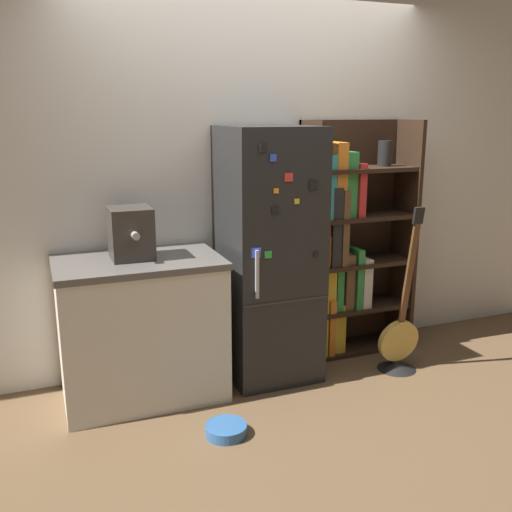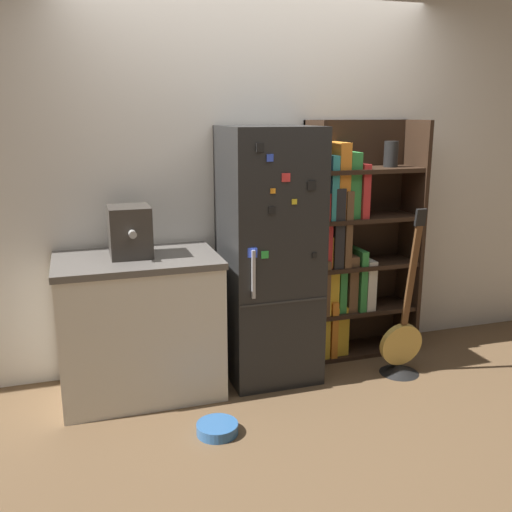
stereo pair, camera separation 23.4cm
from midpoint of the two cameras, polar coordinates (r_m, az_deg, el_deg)
name	(u,v)px [view 2 (the right image)]	position (r m, az deg, el deg)	size (l,w,h in m)	color
ground_plane	(275,380)	(3.93, 3.67, -12.33)	(16.00, 16.00, 0.00)	brown
wall_back	(254,179)	(3.99, 1.46, 7.67)	(8.00, 0.05, 2.60)	silver
refrigerator	(269,255)	(3.77, 3.05, 0.08)	(0.58, 0.63, 1.67)	black
bookshelf	(347,248)	(4.18, 10.66, 0.82)	(0.82, 0.34, 1.70)	black
kitchen_counter	(140,325)	(3.67, -9.75, -6.85)	(0.99, 0.65, 0.89)	silver
espresso_machine	(130,231)	(3.53, -10.66, 2.42)	(0.25, 0.33, 0.31)	#38332D
guitar	(401,350)	(4.10, 15.92, -9.05)	(0.30, 0.28, 1.17)	black
pet_bowl	(217,428)	(3.33, -1.80, -16.83)	(0.24, 0.24, 0.06)	#3366A5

